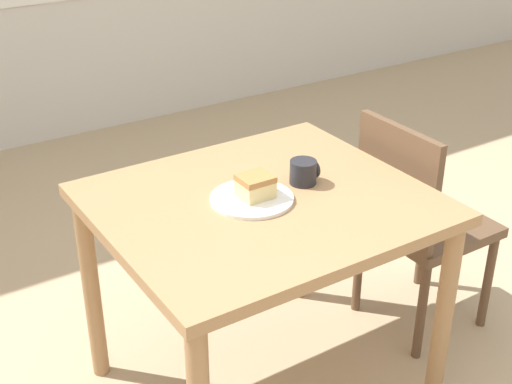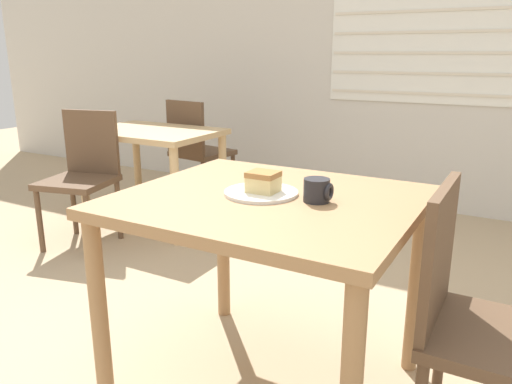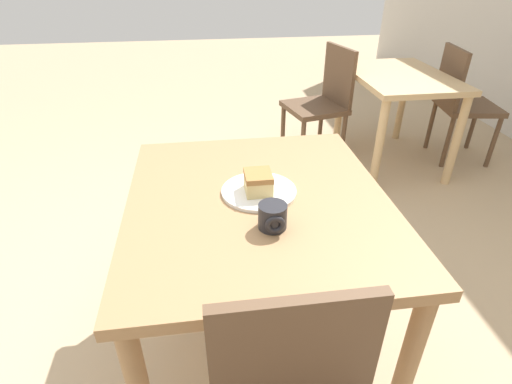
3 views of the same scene
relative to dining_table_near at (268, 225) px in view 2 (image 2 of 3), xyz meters
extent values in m
cube|color=beige|center=(-0.12, 2.69, 0.73)|extent=(10.00, 0.06, 2.80)
cube|color=beige|center=(0.14, 2.64, 0.28)|extent=(1.82, 0.01, 0.02)
cube|color=beige|center=(0.14, 2.64, 0.44)|extent=(1.82, 0.01, 0.02)
cube|color=beige|center=(0.14, 2.64, 0.59)|extent=(1.82, 0.01, 0.02)
cube|color=beige|center=(0.14, 2.64, 0.74)|extent=(1.82, 0.01, 0.02)
cube|color=beige|center=(0.14, 2.64, 0.90)|extent=(1.82, 0.01, 0.02)
cube|color=#9E754C|center=(0.00, 0.00, 0.09)|extent=(1.01, 0.89, 0.04)
cylinder|color=#9E754C|center=(-0.45, -0.39, -0.30)|extent=(0.06, 0.06, 0.73)
cylinder|color=#9E754C|center=(-0.45, 0.39, -0.30)|extent=(0.06, 0.06, 0.73)
cylinder|color=#9E754C|center=(0.45, 0.39, -0.30)|extent=(0.06, 0.06, 0.73)
cube|color=tan|center=(-1.66, 1.31, 0.03)|extent=(0.95, 0.68, 0.04)
cylinder|color=tan|center=(-2.09, 1.02, -0.33)|extent=(0.06, 0.06, 0.67)
cylinder|color=tan|center=(-1.24, 1.02, -0.33)|extent=(0.06, 0.06, 0.67)
cylinder|color=tan|center=(-2.09, 1.60, -0.33)|extent=(0.06, 0.06, 0.67)
cylinder|color=tan|center=(-1.24, 1.60, -0.33)|extent=(0.06, 0.06, 0.67)
cube|color=brown|center=(0.77, 0.00, -0.23)|extent=(0.42, 0.42, 0.04)
cylinder|color=brown|center=(0.59, 0.18, -0.46)|extent=(0.04, 0.04, 0.42)
cube|color=brown|center=(0.58, 0.00, 0.01)|extent=(0.03, 0.40, 0.43)
cube|color=brown|center=(-1.79, 0.70, -0.23)|extent=(0.51, 0.51, 0.04)
cylinder|color=brown|center=(-1.92, 0.49, -0.46)|extent=(0.04, 0.04, 0.42)
cylinder|color=brown|center=(-1.57, 0.57, -0.46)|extent=(0.04, 0.04, 0.42)
cylinder|color=brown|center=(-2.00, 0.84, -0.46)|extent=(0.04, 0.04, 0.42)
cylinder|color=brown|center=(-1.65, 0.92, -0.46)|extent=(0.04, 0.04, 0.42)
cube|color=brown|center=(-1.83, 0.89, 0.01)|extent=(0.39, 0.12, 0.43)
cube|color=brown|center=(-1.64, 1.92, -0.23)|extent=(0.48, 0.48, 0.04)
cylinder|color=brown|center=(-1.44, 2.07, -0.46)|extent=(0.04, 0.04, 0.42)
cylinder|color=brown|center=(-1.79, 2.12, -0.46)|extent=(0.04, 0.04, 0.42)
cylinder|color=brown|center=(-1.49, 1.71, -0.46)|extent=(0.04, 0.04, 0.42)
cylinder|color=brown|center=(-1.85, 1.77, -0.46)|extent=(0.04, 0.04, 0.42)
cube|color=brown|center=(-1.67, 1.73, 0.01)|extent=(0.40, 0.09, 0.43)
cylinder|color=white|center=(-0.03, 0.01, 0.11)|extent=(0.26, 0.26, 0.01)
cube|color=#E0C67F|center=(-0.02, 0.00, 0.15)|extent=(0.10, 0.09, 0.05)
cube|color=#A3703D|center=(-0.02, 0.00, 0.18)|extent=(0.10, 0.09, 0.02)
cylinder|color=#232328|center=(0.17, 0.02, 0.15)|extent=(0.09, 0.09, 0.08)
torus|color=#232328|center=(0.22, 0.02, 0.15)|extent=(0.02, 0.06, 0.06)
camera|label=1|loc=(-1.08, -1.65, 1.15)|focal=50.00mm
camera|label=2|loc=(0.78, -1.48, 0.59)|focal=35.00mm
camera|label=3|loc=(1.15, -0.17, 0.84)|focal=28.00mm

